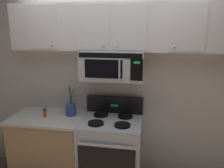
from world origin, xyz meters
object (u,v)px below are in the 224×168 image
object	(u,v)px
stove_range	(111,152)
over_range_microwave	(113,65)
utensil_crock_blue	(71,108)
salt_shaker	(46,110)
spice_jar	(45,113)
pepper_mill	(71,104)

from	to	relation	value
stove_range	over_range_microwave	distance (m)	1.11
utensil_crock_blue	salt_shaker	xyz separation A→B (m)	(-0.36, 0.00, -0.04)
over_range_microwave	spice_jar	bearing A→B (deg)	-170.04
stove_range	salt_shaker	world-z (taller)	stove_range
stove_range	utensil_crock_blue	size ratio (longest dim) A/B	2.81
stove_range	pepper_mill	bearing A→B (deg)	159.40
stove_range	over_range_microwave	xyz separation A→B (m)	(-0.00, 0.12, 1.11)
over_range_microwave	utensil_crock_blue	distance (m)	0.80
over_range_microwave	salt_shaker	bearing A→B (deg)	-177.68
utensil_crock_blue	spice_jar	bearing A→B (deg)	-159.93
stove_range	over_range_microwave	bearing A→B (deg)	90.14
salt_shaker	over_range_microwave	bearing A→B (deg)	2.32
over_range_microwave	spice_jar	size ratio (longest dim) A/B	7.10
salt_shaker	spice_jar	size ratio (longest dim) A/B	0.97
stove_range	spice_jar	size ratio (longest dim) A/B	10.46
stove_range	spice_jar	xyz separation A→B (m)	(-0.86, -0.03, 0.48)
salt_shaker	pepper_mill	xyz separation A→B (m)	(0.31, 0.15, 0.06)
utensil_crock_blue	pepper_mill	size ratio (longest dim) A/B	1.86
over_range_microwave	spice_jar	distance (m)	1.07
over_range_microwave	spice_jar	world-z (taller)	over_range_microwave
over_range_microwave	utensil_crock_blue	world-z (taller)	over_range_microwave
stove_range	salt_shaker	size ratio (longest dim) A/B	10.73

